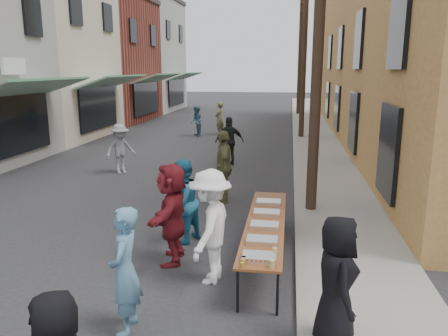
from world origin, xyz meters
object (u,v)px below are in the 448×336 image
(utility_pole_far, at_px, (300,55))
(serving_table, at_px, (265,224))
(server, at_px, (336,281))
(guest_front_c, at_px, (183,201))
(utility_pole_mid, at_px, (304,48))
(utility_pole_near, at_px, (319,24))
(catering_tray_sausage, at_px, (259,257))

(utility_pole_far, bearing_deg, serving_table, -92.06)
(server, bearing_deg, guest_front_c, 32.71)
(utility_pole_far, xyz_separation_m, guest_front_c, (-2.70, -26.35, -3.63))
(utility_pole_mid, xyz_separation_m, utility_pole_far, (0.00, 12.00, 0.00))
(utility_pole_mid, distance_m, guest_front_c, 15.04)
(utility_pole_far, bearing_deg, server, -89.90)
(utility_pole_mid, xyz_separation_m, guest_front_c, (-2.70, -14.35, -3.63))
(utility_pole_near, bearing_deg, utility_pole_mid, 90.00)
(utility_pole_far, height_order, server, utility_pole_far)
(catering_tray_sausage, distance_m, guest_front_c, 2.86)
(serving_table, height_order, guest_front_c, guest_front_c)
(utility_pole_mid, bearing_deg, serving_table, -93.71)
(utility_pole_mid, height_order, serving_table, utility_pole_mid)
(server, bearing_deg, utility_pole_near, -7.65)
(utility_pole_near, distance_m, serving_table, 4.91)
(utility_pole_mid, xyz_separation_m, server, (0.05, -17.52, -3.56))
(serving_table, relative_size, server, 2.37)
(guest_front_c, bearing_deg, utility_pole_mid, -164.49)
(serving_table, distance_m, catering_tray_sausage, 1.65)
(catering_tray_sausage, bearing_deg, server, -41.27)
(server, bearing_deg, utility_pole_mid, -8.01)
(catering_tray_sausage, bearing_deg, guest_front_c, 127.16)
(serving_table, bearing_deg, utility_pole_near, 71.94)
(utility_pole_mid, relative_size, server, 5.34)
(utility_pole_far, bearing_deg, utility_pole_near, -90.00)
(utility_pole_far, distance_m, catering_tray_sausage, 28.88)
(guest_front_c, bearing_deg, serving_table, 96.11)
(utility_pole_far, xyz_separation_m, catering_tray_sausage, (-0.97, -28.63, -3.71))
(catering_tray_sausage, bearing_deg, utility_pole_far, 88.06)
(utility_pole_near, relative_size, utility_pole_far, 1.00)
(utility_pole_near, height_order, utility_pole_mid, same)
(utility_pole_near, bearing_deg, serving_table, -108.06)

